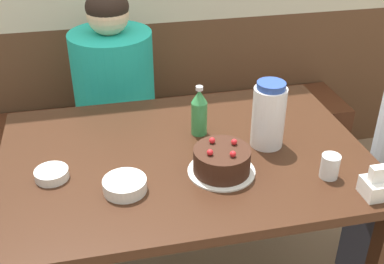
{
  "coord_description": "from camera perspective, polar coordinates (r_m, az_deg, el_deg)",
  "views": [
    {
      "loc": [
        -0.27,
        -1.37,
        1.66
      ],
      "look_at": [
        0.04,
        0.05,
        0.8
      ],
      "focal_mm": 45.0,
      "sensor_mm": 36.0,
      "label": 1
    }
  ],
  "objects": [
    {
      "name": "bench_seat",
      "position": [
        2.64,
        -4.47,
        -2.32
      ],
      "size": [
        2.11,
        0.38,
        0.45
      ],
      "color": "#472314",
      "rests_on": "ground_plane"
    },
    {
      "name": "dining_table",
      "position": [
        1.72,
        -0.87,
        -5.2
      ],
      "size": [
        1.26,
        0.86,
        0.75
      ],
      "color": "#381E11",
      "rests_on": "ground_plane"
    },
    {
      "name": "birthday_cake",
      "position": [
        1.55,
        3.55,
        -3.46
      ],
      "size": [
        0.22,
        0.22,
        0.11
      ],
      "color": "white",
      "rests_on": "dining_table"
    },
    {
      "name": "water_pitcher",
      "position": [
        1.67,
        9.07,
        1.99
      ],
      "size": [
        0.11,
        0.11,
        0.24
      ],
      "color": "white",
      "rests_on": "dining_table"
    },
    {
      "name": "soju_bottle",
      "position": [
        1.73,
        0.86,
        2.42
      ],
      "size": [
        0.06,
        0.06,
        0.19
      ],
      "color": "#388E4C",
      "rests_on": "dining_table"
    },
    {
      "name": "napkin_holder",
      "position": [
        1.56,
        21.51,
        -5.8
      ],
      "size": [
        0.11,
        0.08,
        0.11
      ],
      "color": "white",
      "rests_on": "dining_table"
    },
    {
      "name": "bowl_soup_white",
      "position": [
        1.6,
        -16.29,
        -4.82
      ],
      "size": [
        0.11,
        0.11,
        0.03
      ],
      "color": "white",
      "rests_on": "dining_table"
    },
    {
      "name": "bowl_rice_small",
      "position": [
        1.49,
        -7.97,
        -6.26
      ],
      "size": [
        0.14,
        0.14,
        0.04
      ],
      "color": "white",
      "rests_on": "dining_table"
    },
    {
      "name": "glass_water_tall",
      "position": [
        1.59,
        16.03,
        -3.92
      ],
      "size": [
        0.06,
        0.06,
        0.08
      ],
      "color": "silver",
      "rests_on": "dining_table"
    },
    {
      "name": "person_pale_blue_shirt",
      "position": [
        2.33,
        -8.92,
        2.24
      ],
      "size": [
        0.37,
        0.37,
        1.14
      ],
      "rotation": [
        0.0,
        0.0,
        -1.57
      ],
      "color": "#33333D",
      "rests_on": "ground_plane"
    }
  ]
}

